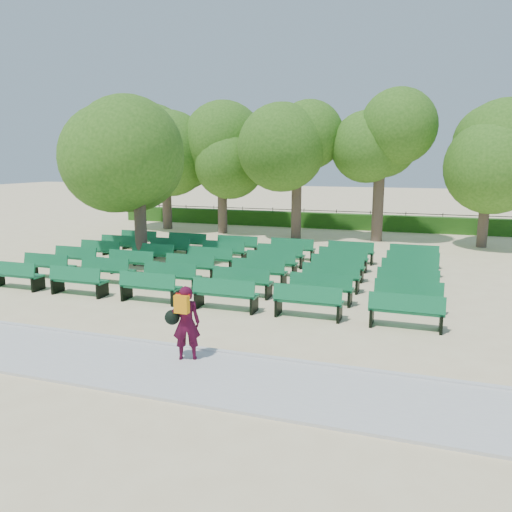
{
  "coord_description": "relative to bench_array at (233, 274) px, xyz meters",
  "views": [
    {
      "loc": [
        5.92,
        -15.46,
        4.07
      ],
      "look_at": [
        1.06,
        -1.0,
        1.1
      ],
      "focal_mm": 35.0,
      "sensor_mm": 36.0,
      "label": 1
    }
  ],
  "objects": [
    {
      "name": "ground",
      "position": [
        0.27,
        -0.46,
        -0.09
      ],
      "size": [
        120.0,
        120.0,
        0.0
      ],
      "primitive_type": "plane",
      "color": "beige"
    },
    {
      "name": "tree_line",
      "position": [
        0.27,
        9.54,
        -0.09
      ],
      "size": [
        21.8,
        6.8,
        7.04
      ],
      "primitive_type": null,
      "color": "#396B1C",
      "rests_on": "ground"
    },
    {
      "name": "bench_array",
      "position": [
        0.0,
        0.0,
        0.0
      ],
      "size": [
        1.8,
        0.6,
        1.13
      ],
      "rotation": [
        0.0,
        0.0,
        -0.03
      ],
      "color": "#136D3D",
      "rests_on": "ground"
    },
    {
      "name": "person",
      "position": [
        1.77,
        -7.28,
        0.76
      ],
      "size": [
        0.77,
        0.55,
        1.53
      ],
      "rotation": [
        0.0,
        0.0,
        3.53
      ],
      "color": "#420920",
      "rests_on": "ground"
    },
    {
      "name": "curb",
      "position": [
        0.27,
        -6.71,
        -0.04
      ],
      "size": [
        30.0,
        0.12,
        0.1
      ],
      "primitive_type": "cube",
      "color": "silver",
      "rests_on": "ground"
    },
    {
      "name": "fence",
      "position": [
        0.27,
        13.94,
        -0.09
      ],
      "size": [
        26.0,
        0.1,
        1.02
      ],
      "primitive_type": null,
      "color": "black",
      "rests_on": "ground"
    },
    {
      "name": "tree_among",
      "position": [
        -4.12,
        0.77,
        4.05
      ],
      "size": [
        4.12,
        4.12,
        6.02
      ],
      "color": "brown",
      "rests_on": "ground"
    },
    {
      "name": "paving",
      "position": [
        0.27,
        -7.86,
        -0.06
      ],
      "size": [
        30.0,
        2.2,
        0.06
      ],
      "primitive_type": "cube",
      "color": "silver",
      "rests_on": "ground"
    },
    {
      "name": "hedge",
      "position": [
        0.27,
        13.54,
        0.36
      ],
      "size": [
        26.0,
        0.7,
        0.9
      ],
      "primitive_type": "cube",
      "color": "#235415",
      "rests_on": "ground"
    }
  ]
}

